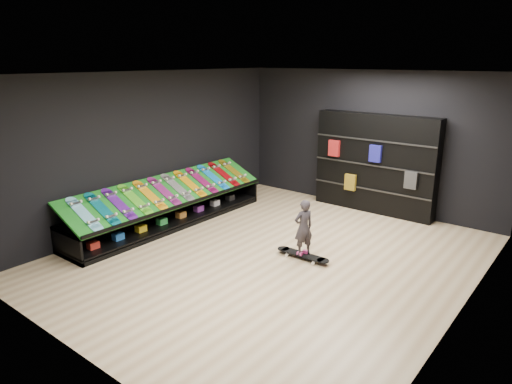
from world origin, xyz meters
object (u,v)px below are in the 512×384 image
Objects in this scene: display_rack at (170,212)px; floor_skateboard at (303,256)px; child at (303,238)px; back_shelving at (375,164)px.

floor_skateboard is at bearing 4.49° from display_rack.
back_shelving is at bearing -151.23° from child.
floor_skateboard is at bearing -86.63° from back_shelving.
back_shelving reaches higher than floor_skateboard.
floor_skateboard is 0.33m from child.
child is at bearing -86.63° from back_shelving.
display_rack is at bearing -60.11° from child.
child is (3.02, 0.24, 0.12)m from display_rack.
display_rack is 7.93× the size of child.
child reaches higher than display_rack.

